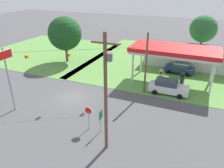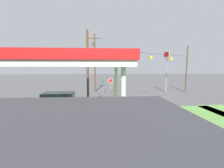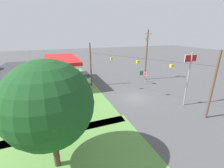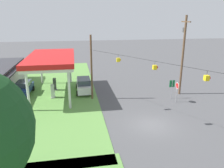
{
  "view_description": "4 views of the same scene",
  "coord_description": "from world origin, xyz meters",
  "px_view_note": "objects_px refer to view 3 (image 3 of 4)",
  "views": [
    {
      "loc": [
        14.42,
        -20.61,
        13.24
      ],
      "look_at": [
        4.49,
        2.34,
        1.73
      ],
      "focal_mm": 35.0,
      "sensor_mm": 36.0,
      "label": 1
    },
    {
      "loc": [
        6.56,
        20.13,
        4.32
      ],
      "look_at": [
        5.51,
        3.98,
        2.54
      ],
      "focal_mm": 24.0,
      "sensor_mm": 36.0,
      "label": 2
    },
    {
      "loc": [
        -18.53,
        11.19,
        9.65
      ],
      "look_at": [
        1.81,
        3.25,
        2.13
      ],
      "focal_mm": 24.0,
      "sensor_mm": 36.0,
      "label": 3
    },
    {
      "loc": [
        -18.0,
        6.96,
        9.96
      ],
      "look_at": [
        4.53,
        3.06,
        2.92
      ],
      "focal_mm": 35.0,
      "sensor_mm": 36.0,
      "label": 4
    }
  ],
  "objects_px": {
    "car_at_pumps_front": "(84,77)",
    "car_at_pumps_rear": "(41,82)",
    "stop_sign_overhead": "(189,70)",
    "gas_station_store": "(15,78)",
    "tree_west_verge": "(49,104)",
    "route_sign": "(141,74)",
    "gas_station_canopy": "(61,60)",
    "utility_pole_main": "(146,53)",
    "fuel_pump_far": "(63,78)",
    "fuel_pump_near": "(64,83)",
    "stop_sign_roadside": "(145,75)"
  },
  "relations": [
    {
      "from": "stop_sign_overhead",
      "to": "route_sign",
      "type": "height_order",
      "value": "stop_sign_overhead"
    },
    {
      "from": "stop_sign_roadside",
      "to": "stop_sign_overhead",
      "type": "xyz_separation_m",
      "value": [
        -9.61,
        -0.16,
        3.26
      ]
    },
    {
      "from": "stop_sign_overhead",
      "to": "tree_west_verge",
      "type": "distance_m",
      "value": 17.5
    },
    {
      "from": "gas_station_store",
      "to": "stop_sign_roadside",
      "type": "relative_size",
      "value": 6.38
    },
    {
      "from": "gas_station_canopy",
      "to": "car_at_pumps_rear",
      "type": "height_order",
      "value": "gas_station_canopy"
    },
    {
      "from": "fuel_pump_near",
      "to": "fuel_pump_far",
      "type": "relative_size",
      "value": 1.0
    },
    {
      "from": "tree_west_verge",
      "to": "fuel_pump_near",
      "type": "bearing_deg",
      "value": -6.09
    },
    {
      "from": "utility_pole_main",
      "to": "fuel_pump_near",
      "type": "bearing_deg",
      "value": 85.66
    },
    {
      "from": "car_at_pumps_rear",
      "to": "route_sign",
      "type": "height_order",
      "value": "route_sign"
    },
    {
      "from": "car_at_pumps_front",
      "to": "stop_sign_roadside",
      "type": "bearing_deg",
      "value": -118.56
    },
    {
      "from": "car_at_pumps_front",
      "to": "route_sign",
      "type": "height_order",
      "value": "route_sign"
    },
    {
      "from": "gas_station_store",
      "to": "utility_pole_main",
      "type": "height_order",
      "value": "utility_pole_main"
    },
    {
      "from": "car_at_pumps_front",
      "to": "utility_pole_main",
      "type": "distance_m",
      "value": 13.84
    },
    {
      "from": "car_at_pumps_front",
      "to": "tree_west_verge",
      "type": "distance_m",
      "value": 20.99
    },
    {
      "from": "fuel_pump_far",
      "to": "stop_sign_overhead",
      "type": "height_order",
      "value": "stop_sign_overhead"
    },
    {
      "from": "fuel_pump_near",
      "to": "route_sign",
      "type": "relative_size",
      "value": 0.74
    },
    {
      "from": "fuel_pump_near",
      "to": "tree_west_verge",
      "type": "distance_m",
      "value": 18.57
    },
    {
      "from": "car_at_pumps_rear",
      "to": "stop_sign_overhead",
      "type": "distance_m",
      "value": 25.14
    },
    {
      "from": "fuel_pump_near",
      "to": "route_sign",
      "type": "bearing_deg",
      "value": -100.4
    },
    {
      "from": "fuel_pump_far",
      "to": "car_at_pumps_front",
      "type": "relative_size",
      "value": 0.35
    },
    {
      "from": "fuel_pump_far",
      "to": "car_at_pumps_rear",
      "type": "bearing_deg",
      "value": 102.23
    },
    {
      "from": "car_at_pumps_rear",
      "to": "stop_sign_roadside",
      "type": "xyz_separation_m",
      "value": [
        -6.23,
        -18.9,
        0.92
      ]
    },
    {
      "from": "gas_station_store",
      "to": "car_at_pumps_rear",
      "type": "relative_size",
      "value": 3.5
    },
    {
      "from": "gas_station_store",
      "to": "route_sign",
      "type": "height_order",
      "value": "gas_station_store"
    },
    {
      "from": "utility_pole_main",
      "to": "tree_west_verge",
      "type": "relative_size",
      "value": 1.25
    },
    {
      "from": "utility_pole_main",
      "to": "tree_west_verge",
      "type": "xyz_separation_m",
      "value": [
        -16.68,
        18.6,
        -0.52
      ]
    },
    {
      "from": "fuel_pump_near",
      "to": "gas_station_store",
      "type": "bearing_deg",
      "value": 67.3
    },
    {
      "from": "tree_west_verge",
      "to": "car_at_pumps_rear",
      "type": "bearing_deg",
      "value": 5.95
    },
    {
      "from": "gas_station_store",
      "to": "fuel_pump_far",
      "type": "relative_size",
      "value": 9.01
    },
    {
      "from": "stop_sign_overhead",
      "to": "car_at_pumps_front",
      "type": "bearing_deg",
      "value": 35.62
    },
    {
      "from": "stop_sign_roadside",
      "to": "stop_sign_overhead",
      "type": "height_order",
      "value": "stop_sign_overhead"
    },
    {
      "from": "gas_station_store",
      "to": "stop_sign_roadside",
      "type": "xyz_separation_m",
      "value": [
        -7.55,
        -23.26,
        0.1
      ]
    },
    {
      "from": "gas_station_store",
      "to": "fuel_pump_far",
      "type": "distance_m",
      "value": 8.43
    },
    {
      "from": "gas_station_store",
      "to": "fuel_pump_far",
      "type": "bearing_deg",
      "value": -93.03
    },
    {
      "from": "stop_sign_roadside",
      "to": "gas_station_canopy",
      "type": "bearing_deg",
      "value": -110.52
    },
    {
      "from": "utility_pole_main",
      "to": "gas_station_store",
      "type": "bearing_deg",
      "value": 79.22
    },
    {
      "from": "gas_station_canopy",
      "to": "stop_sign_overhead",
      "type": "relative_size",
      "value": 1.64
    },
    {
      "from": "car_at_pumps_front",
      "to": "tree_west_verge",
      "type": "xyz_separation_m",
      "value": [
        -19.7,
        5.93,
        4.16
      ]
    },
    {
      "from": "gas_station_store",
      "to": "car_at_pumps_front",
      "type": "xyz_separation_m",
      "value": [
        -1.75,
        -12.39,
        -0.7
      ]
    },
    {
      "from": "gas_station_canopy",
      "to": "stop_sign_roadside",
      "type": "bearing_deg",
      "value": -110.52
    },
    {
      "from": "fuel_pump_far",
      "to": "car_at_pumps_rear",
      "type": "distance_m",
      "value": 4.11
    },
    {
      "from": "fuel_pump_near",
      "to": "stop_sign_overhead",
      "type": "bearing_deg",
      "value": -132.21
    },
    {
      "from": "gas_station_store",
      "to": "tree_west_verge",
      "type": "distance_m",
      "value": 22.67
    },
    {
      "from": "fuel_pump_far",
      "to": "utility_pole_main",
      "type": "bearing_deg",
      "value": -104.54
    },
    {
      "from": "fuel_pump_near",
      "to": "car_at_pumps_front",
      "type": "relative_size",
      "value": 0.35
    },
    {
      "from": "fuel_pump_far",
      "to": "route_sign",
      "type": "distance_m",
      "value": 15.97
    },
    {
      "from": "fuel_pump_far",
      "to": "stop_sign_roadside",
      "type": "distance_m",
      "value": 16.52
    },
    {
      "from": "car_at_pumps_front",
      "to": "car_at_pumps_rear",
      "type": "relative_size",
      "value": 1.12
    },
    {
      "from": "gas_station_canopy",
      "to": "fuel_pump_near",
      "type": "relative_size",
      "value": 6.79
    },
    {
      "from": "car_at_pumps_rear",
      "to": "route_sign",
      "type": "xyz_separation_m",
      "value": [
        -4.92,
        -18.88,
        0.82
      ]
    }
  ]
}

